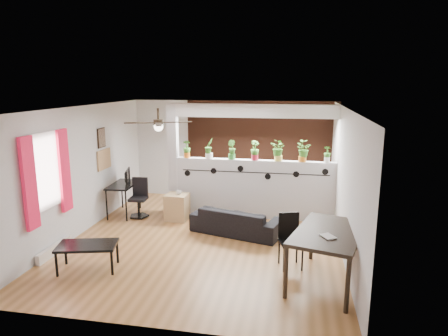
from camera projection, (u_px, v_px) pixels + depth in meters
room_shell at (205, 176)px, 7.69m from camera, size 6.30×7.10×2.90m
partition_wall at (254, 189)px, 9.12m from camera, size 3.60×0.18×1.35m
ceiling_header at (256, 111)px, 8.75m from camera, size 3.60×0.18×0.30m
pier_column at (173, 159)px, 9.33m from camera, size 0.22×0.20×2.60m
brick_panel at (261, 151)px, 10.41m from camera, size 3.90×0.05×2.60m
vine_decal at (254, 173)px, 8.95m from camera, size 3.31×0.01×0.30m
window_assembly at (46, 173)px, 6.95m from camera, size 0.09×1.30×1.55m
baseboard_heater at (55, 249)px, 7.24m from camera, size 0.08×1.00×0.18m
corkboard at (104, 159)px, 9.05m from camera, size 0.03×0.60×0.45m
framed_art at (101, 138)px, 8.90m from camera, size 0.03×0.34×0.44m
ceiling_fan at (158, 124)px, 7.33m from camera, size 1.19×1.19×0.43m
potted_plant_0 at (187, 148)px, 9.22m from camera, size 0.25×0.22×0.41m
potted_plant_1 at (209, 148)px, 9.12m from camera, size 0.30×0.31×0.47m
potted_plant_2 at (232, 149)px, 9.03m from camera, size 0.29×0.28×0.44m
potted_plant_3 at (255, 150)px, 8.93m from camera, size 0.29×0.28×0.44m
potted_plant_4 at (279, 150)px, 8.84m from camera, size 0.33×0.31×0.48m
potted_plant_5 at (303, 151)px, 8.74m from camera, size 0.31×0.30×0.47m
potted_plant_6 at (327, 154)px, 8.66m from camera, size 0.20×0.18×0.36m
sofa at (237, 221)px, 8.23m from camera, size 1.88×1.14×0.52m
cube_shelf at (177, 207)px, 9.02m from camera, size 0.51×0.46×0.60m
cup at (179, 192)px, 8.94m from camera, size 0.13×0.13×0.10m
computer_desk at (123, 187)px, 9.34m from camera, size 0.60×1.05×0.74m
monitor at (126, 179)px, 9.45m from camera, size 0.31×0.14×0.18m
office_chair at (139, 200)px, 9.21m from camera, size 0.47×0.47×0.90m
dining_table at (328, 237)px, 6.09m from camera, size 1.33×1.75×0.85m
book at (323, 237)px, 5.79m from camera, size 0.26×0.28×0.02m
folding_chair at (290, 235)px, 6.72m from camera, size 0.46×0.46×0.92m
coffee_table at (87, 247)px, 6.59m from camera, size 1.06×0.75×0.45m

